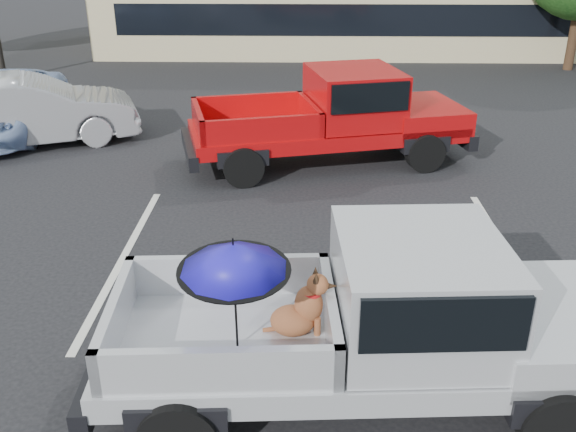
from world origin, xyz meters
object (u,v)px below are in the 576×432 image
Objects in this scene: blue_suv at (0,104)px; red_pickup at (345,112)px; silver_sedan at (30,111)px; silver_pickup at (394,314)px.

red_pickup is at bearing -19.08° from blue_suv.
silver_sedan is 1.42m from blue_suv.
red_pickup is at bearing 87.32° from silver_pickup.
silver_pickup is at bearing -103.39° from red_pickup.
blue_suv is at bearing 128.17° from silver_pickup.
silver_sedan is 0.95× the size of blue_suv.
silver_pickup is 0.92× the size of red_pickup.
silver_pickup is 12.57m from blue_suv.
red_pickup reaches higher than blue_suv.
silver_sedan is at bearing 126.96° from silver_pickup.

